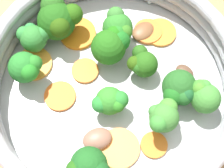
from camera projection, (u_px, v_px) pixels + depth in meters
ground_plane at (112, 93)px, 0.47m from camera, size 4.00×4.00×0.00m
skillet at (112, 91)px, 0.46m from camera, size 0.29×0.29×0.01m
skillet_rim_wall at (112, 80)px, 0.43m from camera, size 0.31×0.31×0.05m
skillet_rivet_left at (150, 1)px, 0.51m from camera, size 0.01×0.01×0.01m
carrot_slice_0 at (154, 145)px, 0.43m from camera, size 0.04×0.04×0.00m
carrot_slice_1 at (34, 64)px, 0.47m from camera, size 0.06×0.06×0.00m
carrot_slice_2 at (75, 35)px, 0.49m from camera, size 0.06×0.06×0.01m
carrot_slice_3 at (119, 148)px, 0.43m from camera, size 0.06×0.06×0.00m
carrot_slice_4 at (85, 71)px, 0.47m from camera, size 0.04×0.04×0.00m
carrot_slice_5 at (160, 32)px, 0.49m from camera, size 0.05×0.05×0.00m
carrot_slice_6 at (148, 32)px, 0.49m from camera, size 0.05×0.05×0.01m
carrot_slice_7 at (60, 96)px, 0.45m from camera, size 0.05×0.05×0.00m
broccoli_floret_0 at (118, 28)px, 0.46m from camera, size 0.05×0.04×0.05m
broccoli_floret_1 at (26, 68)px, 0.44m from camera, size 0.04×0.04×0.05m
broccoli_floret_2 at (58, 19)px, 0.46m from camera, size 0.06×0.05×0.05m
broccoli_floret_3 at (141, 61)px, 0.45m from camera, size 0.04×0.04×0.04m
broccoli_floret_4 at (110, 102)px, 0.43m from camera, size 0.04×0.04×0.04m
broccoli_floret_5 at (88, 168)px, 0.39m from camera, size 0.05×0.04×0.05m
broccoli_floret_6 at (112, 45)px, 0.45m from camera, size 0.04×0.05×0.05m
broccoli_floret_7 at (204, 95)px, 0.42m from camera, size 0.04×0.03×0.04m
broccoli_floret_8 at (163, 117)px, 0.41m from camera, size 0.03×0.04×0.05m
broccoli_floret_9 at (179, 90)px, 0.43m from camera, size 0.04×0.05×0.04m
broccoli_floret_10 at (33, 37)px, 0.46m from camera, size 0.04×0.04×0.04m
mushroom_piece_0 at (143, 31)px, 0.49m from camera, size 0.03×0.04×0.01m
mushroom_piece_1 at (97, 139)px, 0.43m from camera, size 0.03×0.04×0.01m
mushroom_piece_2 at (185, 72)px, 0.46m from camera, size 0.03×0.02×0.01m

